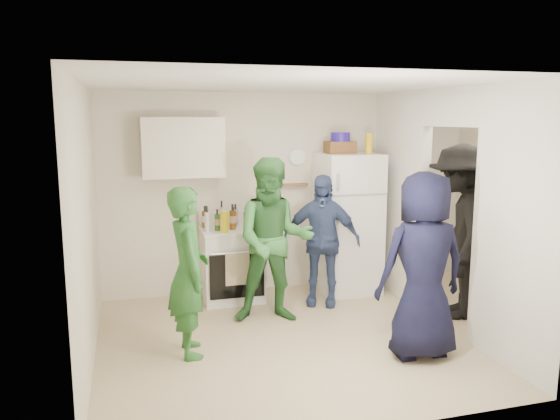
{
  "coord_description": "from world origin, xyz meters",
  "views": [
    {
      "loc": [
        -2.02,
        -4.95,
        2.19
      ],
      "look_at": [
        -0.53,
        0.4,
        1.25
      ],
      "focal_mm": 35.0,
      "sensor_mm": 36.0,
      "label": 1
    }
  ],
  "objects_px": {
    "stove": "(232,264)",
    "person_denim": "(321,240)",
    "person_green_center": "(274,241)",
    "blue_bowl": "(340,137)",
    "wicker_basket": "(340,147)",
    "yellow_cup_stack_top": "(369,144)",
    "person_green_left": "(188,272)",
    "fridge": "(348,223)",
    "person_navy": "(423,265)",
    "person_nook": "(460,231)"
  },
  "relations": [
    {
      "from": "fridge",
      "to": "person_green_center",
      "type": "bearing_deg",
      "value": -146.43
    },
    {
      "from": "stove",
      "to": "blue_bowl",
      "type": "distance_m",
      "value": 2.05
    },
    {
      "from": "person_denim",
      "to": "wicker_basket",
      "type": "bearing_deg",
      "value": 74.15
    },
    {
      "from": "person_denim",
      "to": "person_green_center",
      "type": "bearing_deg",
      "value": -125.16
    },
    {
      "from": "stove",
      "to": "yellow_cup_stack_top",
      "type": "relative_size",
      "value": 3.53
    },
    {
      "from": "person_green_left",
      "to": "person_denim",
      "type": "height_order",
      "value": "person_green_left"
    },
    {
      "from": "stove",
      "to": "person_green_center",
      "type": "xyz_separation_m",
      "value": [
        0.31,
        -0.81,
        0.45
      ]
    },
    {
      "from": "person_denim",
      "to": "yellow_cup_stack_top",
      "type": "bearing_deg",
      "value": 48.17
    },
    {
      "from": "fridge",
      "to": "stove",
      "type": "bearing_deg",
      "value": 178.84
    },
    {
      "from": "person_green_left",
      "to": "person_green_center",
      "type": "relative_size",
      "value": 0.89
    },
    {
      "from": "blue_bowl",
      "to": "wicker_basket",
      "type": "bearing_deg",
      "value": 0.0
    },
    {
      "from": "fridge",
      "to": "person_denim",
      "type": "height_order",
      "value": "fridge"
    },
    {
      "from": "yellow_cup_stack_top",
      "to": "person_green_left",
      "type": "bearing_deg",
      "value": -151.45
    },
    {
      "from": "person_green_left",
      "to": "wicker_basket",
      "type": "bearing_deg",
      "value": -57.36
    },
    {
      "from": "fridge",
      "to": "person_denim",
      "type": "distance_m",
      "value": 0.64
    },
    {
      "from": "stove",
      "to": "yellow_cup_stack_top",
      "type": "bearing_deg",
      "value": -4.37
    },
    {
      "from": "person_green_left",
      "to": "person_denim",
      "type": "bearing_deg",
      "value": -61.51
    },
    {
      "from": "person_green_left",
      "to": "person_green_center",
      "type": "bearing_deg",
      "value": -60.4
    },
    {
      "from": "person_green_center",
      "to": "person_denim",
      "type": "height_order",
      "value": "person_green_center"
    },
    {
      "from": "person_navy",
      "to": "person_green_center",
      "type": "bearing_deg",
      "value": -47.62
    },
    {
      "from": "fridge",
      "to": "person_green_left",
      "type": "xyz_separation_m",
      "value": [
        -2.15,
        -1.39,
        -0.08
      ]
    },
    {
      "from": "stove",
      "to": "person_green_center",
      "type": "bearing_deg",
      "value": -69.01
    },
    {
      "from": "wicker_basket",
      "to": "person_denim",
      "type": "bearing_deg",
      "value": -131.4
    },
    {
      "from": "person_denim",
      "to": "person_nook",
      "type": "xyz_separation_m",
      "value": [
        1.33,
        -0.78,
        0.18
      ]
    },
    {
      "from": "wicker_basket",
      "to": "person_nook",
      "type": "relative_size",
      "value": 0.18
    },
    {
      "from": "wicker_basket",
      "to": "person_nook",
      "type": "bearing_deg",
      "value": -52.61
    },
    {
      "from": "stove",
      "to": "person_green_left",
      "type": "relative_size",
      "value": 0.56
    },
    {
      "from": "stove",
      "to": "wicker_basket",
      "type": "distance_m",
      "value": 1.96
    },
    {
      "from": "person_navy",
      "to": "yellow_cup_stack_top",
      "type": "bearing_deg",
      "value": -98.16
    },
    {
      "from": "fridge",
      "to": "person_denim",
      "type": "xyz_separation_m",
      "value": [
        -0.49,
        -0.4,
        -0.1
      ]
    },
    {
      "from": "fridge",
      "to": "blue_bowl",
      "type": "relative_size",
      "value": 7.31
    },
    {
      "from": "person_green_center",
      "to": "person_nook",
      "type": "xyz_separation_m",
      "value": [
        2.01,
        -0.4,
        0.07
      ]
    },
    {
      "from": "blue_bowl",
      "to": "yellow_cup_stack_top",
      "type": "bearing_deg",
      "value": -25.11
    },
    {
      "from": "stove",
      "to": "person_denim",
      "type": "bearing_deg",
      "value": -23.45
    },
    {
      "from": "yellow_cup_stack_top",
      "to": "person_green_center",
      "type": "relative_size",
      "value": 0.14
    },
    {
      "from": "wicker_basket",
      "to": "person_denim",
      "type": "height_order",
      "value": "wicker_basket"
    },
    {
      "from": "blue_bowl",
      "to": "person_denim",
      "type": "height_order",
      "value": "blue_bowl"
    },
    {
      "from": "blue_bowl",
      "to": "yellow_cup_stack_top",
      "type": "xyz_separation_m",
      "value": [
        0.32,
        -0.15,
        -0.08
      ]
    },
    {
      "from": "fridge",
      "to": "yellow_cup_stack_top",
      "type": "relative_size",
      "value": 7.01
    },
    {
      "from": "stove",
      "to": "yellow_cup_stack_top",
      "type": "xyz_separation_m",
      "value": [
        1.7,
        -0.13,
        1.44
      ]
    },
    {
      "from": "person_navy",
      "to": "wicker_basket",
      "type": "bearing_deg",
      "value": -88.65
    },
    {
      "from": "yellow_cup_stack_top",
      "to": "person_navy",
      "type": "relative_size",
      "value": 0.14
    },
    {
      "from": "person_green_center",
      "to": "person_nook",
      "type": "relative_size",
      "value": 0.93
    },
    {
      "from": "person_denim",
      "to": "person_navy",
      "type": "bearing_deg",
      "value": -50.41
    },
    {
      "from": "wicker_basket",
      "to": "person_denim",
      "type": "xyz_separation_m",
      "value": [
        -0.39,
        -0.45,
        -1.05
      ]
    },
    {
      "from": "yellow_cup_stack_top",
      "to": "blue_bowl",
      "type": "bearing_deg",
      "value": 154.89
    },
    {
      "from": "stove",
      "to": "person_green_center",
      "type": "distance_m",
      "value": 0.97
    },
    {
      "from": "blue_bowl",
      "to": "person_navy",
      "type": "relative_size",
      "value": 0.14
    },
    {
      "from": "stove",
      "to": "person_denim",
      "type": "height_order",
      "value": "person_denim"
    },
    {
      "from": "person_green_left",
      "to": "person_nook",
      "type": "distance_m",
      "value": 3.0
    }
  ]
}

